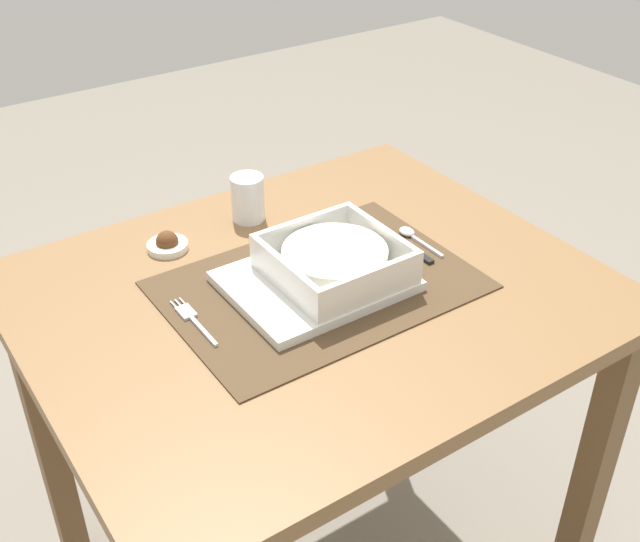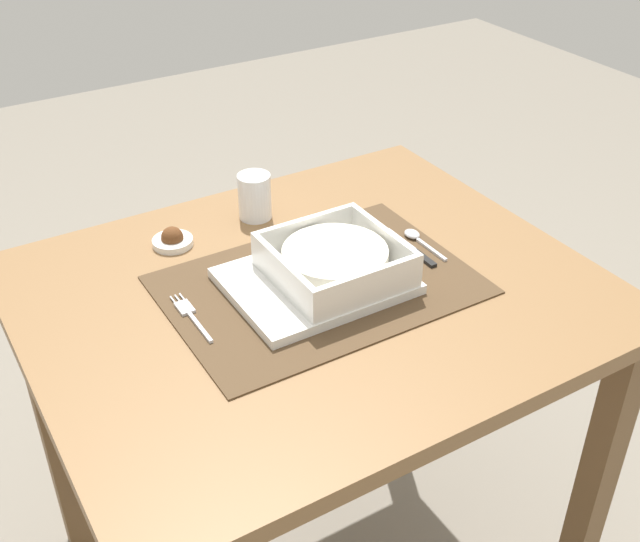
{
  "view_description": "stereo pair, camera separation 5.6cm",
  "coord_description": "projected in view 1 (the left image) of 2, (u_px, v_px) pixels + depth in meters",
  "views": [
    {
      "loc": [
        -0.57,
        -0.86,
        1.44
      ],
      "look_at": [
        0.01,
        -0.0,
        0.75
      ],
      "focal_mm": 44.29,
      "sensor_mm": 36.0,
      "label": 1
    },
    {
      "loc": [
        -0.52,
        -0.9,
        1.44
      ],
      "look_at": [
        0.01,
        -0.0,
        0.75
      ],
      "focal_mm": 44.29,
      "sensor_mm": 36.0,
      "label": 2
    }
  ],
  "objects": [
    {
      "name": "placemat",
      "position": [
        320.0,
        286.0,
        1.26
      ],
      "size": [
        0.48,
        0.34,
        0.0
      ],
      "primitive_type": "cube",
      "color": "#4C3823",
      "rests_on": "dining_table"
    },
    {
      "name": "fork",
      "position": [
        191.0,
        318.0,
        1.18
      ],
      "size": [
        0.02,
        0.14,
        0.0
      ],
      "rotation": [
        0.0,
        0.0,
        -0.01
      ],
      "color": "silver",
      "rests_on": "placemat"
    },
    {
      "name": "dining_table",
      "position": [
        312.0,
        341.0,
        1.32
      ],
      "size": [
        0.89,
        0.74,
        0.72
      ],
      "color": "brown",
      "rests_on": "ground"
    },
    {
      "name": "butter_knife",
      "position": [
        409.0,
        247.0,
        1.35
      ],
      "size": [
        0.01,
        0.14,
        0.01
      ],
      "rotation": [
        0.0,
        0.0,
        -0.02
      ],
      "color": "black",
      "rests_on": "placemat"
    },
    {
      "name": "porridge_bowl",
      "position": [
        335.0,
        261.0,
        1.25
      ],
      "size": [
        0.2,
        0.2,
        0.06
      ],
      "color": "white",
      "rests_on": "serving_plate"
    },
    {
      "name": "spoon",
      "position": [
        411.0,
        235.0,
        1.38
      ],
      "size": [
        0.02,
        0.11,
        0.01
      ],
      "rotation": [
        0.0,
        0.0,
        0.02
      ],
      "color": "silver",
      "rests_on": "placemat"
    },
    {
      "name": "drinking_glass",
      "position": [
        248.0,
        201.0,
        1.43
      ],
      "size": [
        0.06,
        0.06,
        0.08
      ],
      "color": "white",
      "rests_on": "dining_table"
    },
    {
      "name": "condiment_saucer",
      "position": [
        167.0,
        244.0,
        1.35
      ],
      "size": [
        0.07,
        0.07,
        0.04
      ],
      "color": "white",
      "rests_on": "dining_table"
    },
    {
      "name": "serving_plate",
      "position": [
        316.0,
        281.0,
        1.26
      ],
      "size": [
        0.27,
        0.22,
        0.02
      ],
      "primitive_type": "cube",
      "color": "white",
      "rests_on": "placemat"
    }
  ]
}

